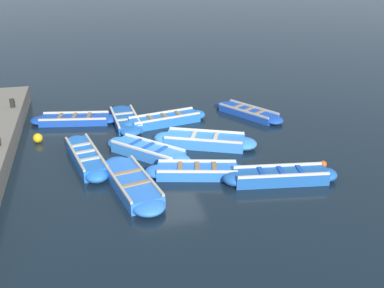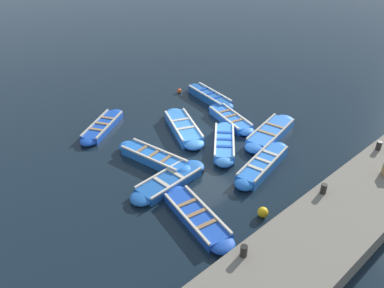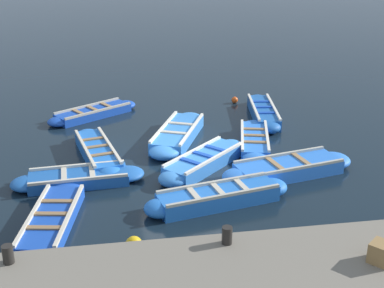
{
  "view_description": "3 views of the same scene",
  "coord_description": "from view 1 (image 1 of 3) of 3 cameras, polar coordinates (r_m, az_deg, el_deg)",
  "views": [
    {
      "loc": [
        2.53,
        14.73,
        6.87
      ],
      "look_at": [
        -0.85,
        0.33,
        0.26
      ],
      "focal_mm": 42.0,
      "sensor_mm": 36.0,
      "label": 1
    },
    {
      "loc": [
        9.99,
        -9.7,
        8.71
      ],
      "look_at": [
        -0.07,
        -0.65,
        0.21
      ],
      "focal_mm": 35.0,
      "sensor_mm": 36.0,
      "label": 2
    },
    {
      "loc": [
        14.13,
        -2.02,
        6.3
      ],
      "look_at": [
        -0.51,
        0.33,
        0.2
      ],
      "focal_mm": 50.0,
      "sensor_mm": 36.0,
      "label": 3
    }
  ],
  "objects": [
    {
      "name": "bollard_north",
      "position": [
        19.89,
        -21.86,
        4.84
      ],
      "size": [
        0.2,
        0.2,
        0.35
      ],
      "primitive_type": "cylinder",
      "color": "black",
      "rests_on": "quay_wall"
    },
    {
      "name": "boat_near_quay",
      "position": [
        14.48,
        0.67,
        -3.49
      ],
      "size": [
        3.46,
        1.54,
        0.39
      ],
      "color": "blue",
      "rests_on": "ground"
    },
    {
      "name": "boat_alongside",
      "position": [
        18.97,
        -8.44,
        3.07
      ],
      "size": [
        1.13,
        3.51,
        0.36
      ],
      "color": "#1E59AD",
      "rests_on": "ground"
    },
    {
      "name": "boat_far_corner",
      "position": [
        14.38,
        11.16,
        -4.06
      ],
      "size": [
        3.72,
        1.19,
        0.45
      ],
      "color": "#1E59AD",
      "rests_on": "ground"
    },
    {
      "name": "boat_broadside",
      "position": [
        15.79,
        -13.35,
        -1.61
      ],
      "size": [
        1.52,
        3.8,
        0.45
      ],
      "color": "blue",
      "rests_on": "ground"
    },
    {
      "name": "buoy_yellow_far",
      "position": [
        18.02,
        -6.8,
        2.07
      ],
      "size": [
        0.34,
        0.34,
        0.34
      ],
      "primitive_type": "sphere",
      "color": "silver",
      "rests_on": "ground"
    },
    {
      "name": "boat_inner_gap",
      "position": [
        19.77,
        7.16,
        4.0
      ],
      "size": [
        2.51,
        3.34,
        0.35
      ],
      "color": "#1947B7",
      "rests_on": "ground"
    },
    {
      "name": "ground_plane",
      "position": [
        16.45,
        -3.16,
        -0.64
      ],
      "size": [
        120.0,
        120.0,
        0.0
      ],
      "primitive_type": "plane",
      "color": "black"
    },
    {
      "name": "buoy_white_drifting",
      "position": [
        15.66,
        16.3,
        -2.49
      ],
      "size": [
        0.25,
        0.25,
        0.25
      ],
      "primitive_type": "sphere",
      "color": "#E05119",
      "rests_on": "ground"
    },
    {
      "name": "boat_centre",
      "position": [
        13.85,
        -7.66,
        -5.0
      ],
      "size": [
        1.76,
        3.97,
        0.44
      ],
      "color": "blue",
      "rests_on": "ground"
    },
    {
      "name": "boat_bow_out",
      "position": [
        19.42,
        -14.67,
        3.02
      ],
      "size": [
        3.75,
        1.45,
        0.36
      ],
      "color": "#1947B7",
      "rests_on": "ground"
    },
    {
      "name": "buoy_orange_near",
      "position": [
        17.88,
        -18.99,
        0.72
      ],
      "size": [
        0.36,
        0.36,
        0.36
      ],
      "primitive_type": "sphere",
      "color": "#EAB214",
      "rests_on": "ground"
    },
    {
      "name": "boat_end_of_row",
      "position": [
        18.68,
        -3.49,
        3.07
      ],
      "size": [
        3.76,
        1.5,
        0.43
      ],
      "color": "blue",
      "rests_on": "ground"
    },
    {
      "name": "boat_stern_in",
      "position": [
        15.86,
        -5.66,
        -0.94
      ],
      "size": [
        2.98,
        3.07,
        0.45
      ],
      "color": "#3884E0",
      "rests_on": "ground"
    },
    {
      "name": "boat_outer_left",
      "position": [
        16.63,
        1.62,
        0.41
      ],
      "size": [
        3.9,
        2.36,
        0.45
      ],
      "color": "#3884E0",
      "rests_on": "ground"
    }
  ]
}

